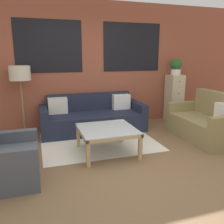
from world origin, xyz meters
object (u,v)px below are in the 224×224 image
at_px(armchair_corner, 3,161).
at_px(coffee_table, 107,132).
at_px(floor_lamp, 20,76).
at_px(potted_plant, 176,67).
at_px(couch_dark, 93,118).
at_px(settee_vintage, 205,123).
at_px(drawer_cabinet, 174,98).

relative_size(armchair_corner, coffee_table, 0.98).
bearing_deg(floor_lamp, potted_plant, 1.04).
xyz_separation_m(couch_dark, potted_plant, (2.16, 0.22, 1.07)).
bearing_deg(floor_lamp, settee_vintage, -21.49).
distance_m(armchair_corner, drawer_cabinet, 4.27).
bearing_deg(armchair_corner, couch_dark, 47.88).
height_order(armchair_corner, potted_plant, potted_plant).
height_order(drawer_cabinet, potted_plant, potted_plant).
bearing_deg(armchair_corner, floor_lamp, 84.57).
relative_size(settee_vintage, coffee_table, 1.61).
bearing_deg(drawer_cabinet, armchair_corner, -152.10).
height_order(coffee_table, drawer_cabinet, drawer_cabinet).
height_order(settee_vintage, drawer_cabinet, drawer_cabinet).
height_order(coffee_table, floor_lamp, floor_lamp).
bearing_deg(potted_plant, settee_vintage, -96.42).
height_order(couch_dark, drawer_cabinet, drawer_cabinet).
relative_size(settee_vintage, floor_lamp, 1.04).
relative_size(settee_vintage, drawer_cabinet, 1.28).
bearing_deg(settee_vintage, floor_lamp, 158.51).
height_order(coffee_table, potted_plant, potted_plant).
bearing_deg(coffee_table, couch_dark, 87.57).
height_order(couch_dark, armchair_corner, armchair_corner).
distance_m(settee_vintage, floor_lamp, 3.79).
relative_size(armchair_corner, drawer_cabinet, 0.78).
distance_m(floor_lamp, drawer_cabinet, 3.64).
height_order(floor_lamp, drawer_cabinet, floor_lamp).
relative_size(drawer_cabinet, potted_plant, 2.95).
xyz_separation_m(couch_dark, drawer_cabinet, (2.16, 0.22, 0.30)).
relative_size(floor_lamp, potted_plant, 3.65).
xyz_separation_m(couch_dark, settee_vintage, (2.00, -1.19, 0.03)).
bearing_deg(couch_dark, drawer_cabinet, 5.78).
height_order(armchair_corner, coffee_table, armchair_corner).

